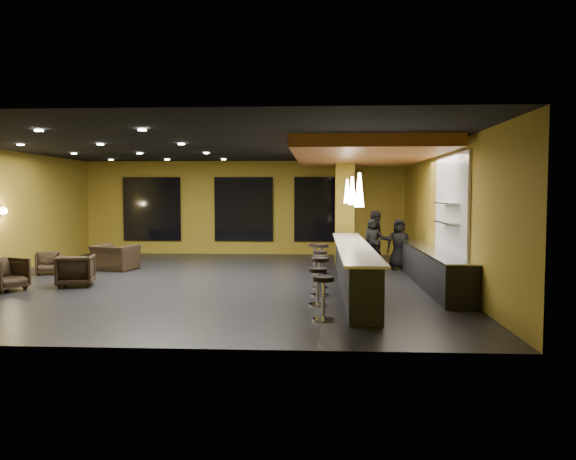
# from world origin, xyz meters

# --- Properties ---
(floor) EXTENTS (12.00, 13.00, 0.10)m
(floor) POSITION_xyz_m (0.00, 0.00, -0.05)
(floor) COLOR black
(floor) RESTS_ON ground
(ceiling) EXTENTS (12.00, 13.00, 0.10)m
(ceiling) POSITION_xyz_m (0.00, 0.00, 3.55)
(ceiling) COLOR black
(wall_back) EXTENTS (12.00, 0.10, 3.50)m
(wall_back) POSITION_xyz_m (0.00, 6.55, 1.75)
(wall_back) COLOR olive
(wall_back) RESTS_ON floor
(wall_front) EXTENTS (12.00, 0.10, 3.50)m
(wall_front) POSITION_xyz_m (0.00, -6.55, 1.75)
(wall_front) COLOR olive
(wall_front) RESTS_ON floor
(wall_right) EXTENTS (0.10, 13.00, 3.50)m
(wall_right) POSITION_xyz_m (6.05, 0.00, 1.75)
(wall_right) COLOR olive
(wall_right) RESTS_ON floor
(wood_soffit) EXTENTS (3.60, 8.00, 0.28)m
(wood_soffit) POSITION_xyz_m (4.00, 1.00, 3.36)
(wood_soffit) COLOR #9D5B2D
(wood_soffit) RESTS_ON ceiling
(window_left) EXTENTS (2.20, 0.06, 2.40)m
(window_left) POSITION_xyz_m (-3.50, 6.44, 1.70)
(window_left) COLOR black
(window_left) RESTS_ON wall_back
(window_center) EXTENTS (2.20, 0.06, 2.40)m
(window_center) POSITION_xyz_m (0.00, 6.44, 1.70)
(window_center) COLOR black
(window_center) RESTS_ON wall_back
(window_right) EXTENTS (2.20, 0.06, 2.40)m
(window_right) POSITION_xyz_m (3.00, 6.44, 1.70)
(window_right) COLOR black
(window_right) RESTS_ON wall_back
(tile_backsplash) EXTENTS (0.06, 3.20, 2.40)m
(tile_backsplash) POSITION_xyz_m (5.96, -1.00, 2.00)
(tile_backsplash) COLOR white
(tile_backsplash) RESTS_ON wall_right
(bar_counter) EXTENTS (0.60, 8.00, 1.00)m
(bar_counter) POSITION_xyz_m (3.65, -1.00, 0.50)
(bar_counter) COLOR black
(bar_counter) RESTS_ON floor
(bar_top) EXTENTS (0.78, 8.10, 0.05)m
(bar_top) POSITION_xyz_m (3.65, -1.00, 1.02)
(bar_top) COLOR white
(bar_top) RESTS_ON bar_counter
(prep_counter) EXTENTS (0.70, 6.00, 0.86)m
(prep_counter) POSITION_xyz_m (5.65, -0.50, 0.43)
(prep_counter) COLOR black
(prep_counter) RESTS_ON floor
(prep_top) EXTENTS (0.72, 6.00, 0.03)m
(prep_top) POSITION_xyz_m (5.65, -0.50, 0.89)
(prep_top) COLOR silver
(prep_top) RESTS_ON prep_counter
(wall_shelf_lower) EXTENTS (0.30, 1.50, 0.03)m
(wall_shelf_lower) POSITION_xyz_m (5.82, -1.20, 1.60)
(wall_shelf_lower) COLOR silver
(wall_shelf_lower) RESTS_ON wall_right
(wall_shelf_upper) EXTENTS (0.30, 1.50, 0.03)m
(wall_shelf_upper) POSITION_xyz_m (5.82, -1.20, 2.05)
(wall_shelf_upper) COLOR silver
(wall_shelf_upper) RESTS_ON wall_right
(column) EXTENTS (0.60, 0.60, 3.50)m
(column) POSITION_xyz_m (3.65, 3.60, 1.75)
(column) COLOR olive
(column) RESTS_ON floor
(wall_sconce) EXTENTS (0.22, 0.22, 0.22)m
(wall_sconce) POSITION_xyz_m (-5.88, 0.50, 1.80)
(wall_sconce) COLOR #FFE5B2
(wall_sconce) RESTS_ON wall_left
(pendant_0) EXTENTS (0.20, 0.20, 0.70)m
(pendant_0) POSITION_xyz_m (3.65, -3.00, 2.35)
(pendant_0) COLOR white
(pendant_0) RESTS_ON wood_soffit
(pendant_1) EXTENTS (0.20, 0.20, 0.70)m
(pendant_1) POSITION_xyz_m (3.65, -0.50, 2.35)
(pendant_1) COLOR white
(pendant_1) RESTS_ON wood_soffit
(pendant_2) EXTENTS (0.20, 0.20, 0.70)m
(pendant_2) POSITION_xyz_m (3.65, 2.00, 2.35)
(pendant_2) COLOR white
(pendant_2) RESTS_ON wood_soffit
(staff_a) EXTENTS (0.62, 0.46, 1.53)m
(staff_a) POSITION_xyz_m (4.40, 1.92, 0.77)
(staff_a) COLOR black
(staff_a) RESTS_ON floor
(staff_b) EXTENTS (0.99, 0.85, 1.77)m
(staff_b) POSITION_xyz_m (4.54, 2.08, 0.88)
(staff_b) COLOR black
(staff_b) RESTS_ON floor
(staff_c) EXTENTS (0.76, 0.51, 1.53)m
(staff_c) POSITION_xyz_m (5.22, 2.40, 0.76)
(staff_c) COLOR black
(staff_c) RESTS_ON floor
(armchair_a) EXTENTS (1.09, 1.07, 0.77)m
(armchair_a) POSITION_xyz_m (-4.51, -1.89, 0.38)
(armchair_a) COLOR black
(armchair_a) RESTS_ON floor
(armchair_b) EXTENTS (1.01, 1.03, 0.78)m
(armchair_b) POSITION_xyz_m (-3.14, -1.12, 0.39)
(armchair_b) COLOR black
(armchair_b) RESTS_ON floor
(armchair_c) EXTENTS (0.90, 0.91, 0.62)m
(armchair_c) POSITION_xyz_m (-4.84, 0.89, 0.31)
(armchair_c) COLOR black
(armchair_c) RESTS_ON floor
(armchair_d) EXTENTS (1.39, 1.29, 0.75)m
(armchair_d) POSITION_xyz_m (-3.24, 1.81, 0.37)
(armchair_d) COLOR black
(armchair_d) RESTS_ON floor
(bar_stool_0) EXTENTS (0.40, 0.40, 0.79)m
(bar_stool_0) POSITION_xyz_m (2.92, -4.53, 0.51)
(bar_stool_0) COLOR silver
(bar_stool_0) RESTS_ON floor
(bar_stool_1) EXTENTS (0.38, 0.38, 0.76)m
(bar_stool_1) POSITION_xyz_m (2.81, -3.15, 0.48)
(bar_stool_1) COLOR silver
(bar_stool_1) RESTS_ON floor
(bar_stool_2) EXTENTS (0.43, 0.43, 0.85)m
(bar_stool_2) POSITION_xyz_m (2.86, -2.09, 0.54)
(bar_stool_2) COLOR silver
(bar_stool_2) RESTS_ON floor
(bar_stool_3) EXTENTS (0.40, 0.40, 0.79)m
(bar_stool_3) POSITION_xyz_m (2.86, -1.07, 0.50)
(bar_stool_3) COLOR silver
(bar_stool_3) RESTS_ON floor
(bar_stool_4) EXTENTS (0.39, 0.39, 0.76)m
(bar_stool_4) POSITION_xyz_m (2.86, 0.27, 0.49)
(bar_stool_4) COLOR silver
(bar_stool_4) RESTS_ON floor
(bar_stool_5) EXTENTS (0.43, 0.43, 0.86)m
(bar_stool_5) POSITION_xyz_m (2.89, 1.21, 0.55)
(bar_stool_5) COLOR silver
(bar_stool_5) RESTS_ON floor
(bar_stool_6) EXTENTS (0.38, 0.38, 0.76)m
(bar_stool_6) POSITION_xyz_m (2.70, 2.39, 0.49)
(bar_stool_6) COLOR silver
(bar_stool_6) RESTS_ON floor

